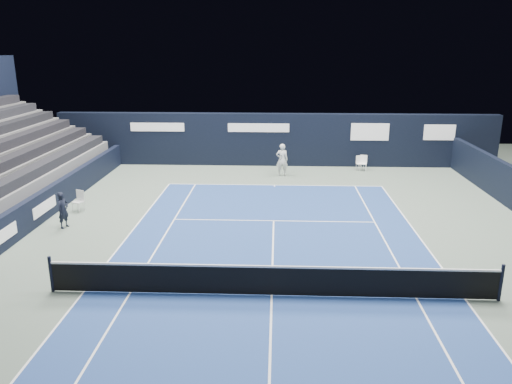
{
  "coord_description": "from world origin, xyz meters",
  "views": [
    {
      "loc": [
        0.1,
        -12.92,
        6.89
      ],
      "look_at": [
        -0.72,
        6.16,
        1.3
      ],
      "focal_mm": 35.0,
      "sensor_mm": 36.0,
      "label": 1
    }
  ],
  "objects_px": {
    "line_judge_chair": "(79,199)",
    "tennis_player": "(282,160)",
    "folding_chair_back_a": "(359,160)",
    "folding_chair_back_b": "(363,162)",
    "tennis_net": "(272,280)"
  },
  "relations": [
    {
      "from": "tennis_player",
      "to": "line_judge_chair",
      "type": "bearing_deg",
      "value": -143.41
    },
    {
      "from": "folding_chair_back_a",
      "to": "line_judge_chair",
      "type": "height_order",
      "value": "line_judge_chair"
    },
    {
      "from": "line_judge_chair",
      "to": "tennis_net",
      "type": "bearing_deg",
      "value": -21.51
    },
    {
      "from": "folding_chair_back_a",
      "to": "folding_chair_back_b",
      "type": "height_order",
      "value": "folding_chair_back_b"
    },
    {
      "from": "tennis_net",
      "to": "folding_chair_back_b",
      "type": "bearing_deg",
      "value": 71.66
    },
    {
      "from": "tennis_net",
      "to": "tennis_player",
      "type": "relative_size",
      "value": 7.23
    },
    {
      "from": "folding_chair_back_b",
      "to": "line_judge_chair",
      "type": "distance_m",
      "value": 15.7
    },
    {
      "from": "folding_chair_back_a",
      "to": "line_judge_chair",
      "type": "xyz_separation_m",
      "value": [
        -13.32,
        -8.04,
        -0.04
      ]
    },
    {
      "from": "line_judge_chair",
      "to": "tennis_player",
      "type": "distance_m",
      "value": 11.02
    },
    {
      "from": "folding_chair_back_a",
      "to": "tennis_net",
      "type": "bearing_deg",
      "value": -121.24
    },
    {
      "from": "folding_chair_back_a",
      "to": "tennis_player",
      "type": "xyz_separation_m",
      "value": [
        -4.48,
        -1.48,
        0.33
      ]
    },
    {
      "from": "folding_chair_back_a",
      "to": "tennis_net",
      "type": "height_order",
      "value": "tennis_net"
    },
    {
      "from": "line_judge_chair",
      "to": "tennis_player",
      "type": "bearing_deg",
      "value": 56.19
    },
    {
      "from": "folding_chair_back_b",
      "to": "tennis_player",
      "type": "bearing_deg",
      "value": -148.96
    },
    {
      "from": "folding_chair_back_a",
      "to": "tennis_player",
      "type": "bearing_deg",
      "value": -175.47
    }
  ]
}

